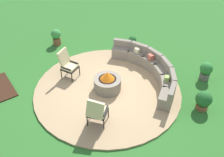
% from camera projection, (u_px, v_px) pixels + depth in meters
% --- Properties ---
extents(ground_plane, '(24.00, 24.00, 0.00)m').
position_uv_depth(ground_plane, '(108.00, 90.00, 9.43)').
color(ground_plane, '#2D6B28').
extents(patio_circle, '(5.32, 5.32, 0.06)m').
position_uv_depth(patio_circle, '(108.00, 89.00, 9.41)').
color(patio_circle, tan).
rests_on(patio_circle, ground_plane).
extents(fire_pit, '(0.99, 0.99, 0.75)m').
position_uv_depth(fire_pit, '(107.00, 83.00, 9.20)').
color(fire_pit, gray).
rests_on(fire_pit, patio_circle).
extents(curved_stone_bench, '(3.96, 1.62, 0.78)m').
position_uv_depth(curved_stone_bench, '(150.00, 69.00, 9.83)').
color(curved_stone_bench, gray).
rests_on(curved_stone_bench, patio_circle).
extents(lounge_chair_front_left, '(0.73, 0.74, 1.14)m').
position_uv_depth(lounge_chair_front_left, '(67.00, 64.00, 9.63)').
color(lounge_chair_front_left, black).
rests_on(lounge_chair_front_left, patio_circle).
extents(lounge_chair_front_right, '(0.78, 0.81, 1.09)m').
position_uv_depth(lounge_chair_front_right, '(97.00, 111.00, 7.74)').
color(lounge_chair_front_right, black).
rests_on(lounge_chair_front_right, patio_circle).
extents(potted_plant_0, '(0.34, 0.34, 0.64)m').
position_uv_depth(potted_plant_0, '(132.00, 42.00, 11.42)').
color(potted_plant_0, '#605B56').
rests_on(potted_plant_0, ground_plane).
extents(potted_plant_1, '(0.48, 0.48, 0.73)m').
position_uv_depth(potted_plant_1, '(206.00, 70.00, 9.70)').
color(potted_plant_1, '#605B56').
rests_on(potted_plant_1, ground_plane).
extents(potted_plant_2, '(0.44, 0.44, 0.75)m').
position_uv_depth(potted_plant_2, '(56.00, 36.00, 11.71)').
color(potted_plant_2, brown).
rests_on(potted_plant_2, ground_plane).
extents(potted_plant_3, '(0.55, 0.55, 0.70)m').
position_uv_depth(potted_plant_3, '(204.00, 100.00, 8.47)').
color(potted_plant_3, brown).
rests_on(potted_plant_3, ground_plane).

